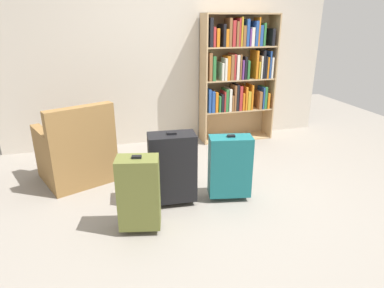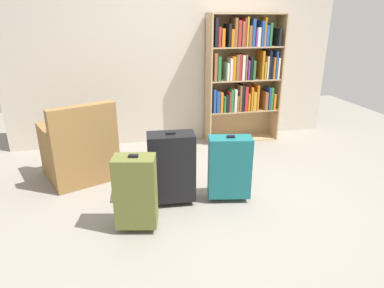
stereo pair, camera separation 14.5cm
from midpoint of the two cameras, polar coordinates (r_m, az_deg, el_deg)
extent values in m
plane|color=gray|center=(3.44, 4.38, -9.62)|extent=(8.20, 8.20, 0.00)
cube|color=beige|center=(4.85, -1.98, 15.60)|extent=(4.68, 0.10, 2.60)
cube|color=tan|center=(4.78, 3.71, 10.60)|extent=(0.02, 0.34, 1.79)
cube|color=tan|center=(5.16, 15.08, 10.71)|extent=(0.02, 0.34, 1.79)
cube|color=tan|center=(5.09, 8.95, 11.03)|extent=(1.06, 0.02, 1.79)
cube|color=tan|center=(5.17, 9.03, 1.00)|extent=(1.02, 0.32, 0.02)
cube|color=tan|center=(5.04, 9.32, 5.80)|extent=(1.02, 0.32, 0.02)
cube|color=tan|center=(4.94, 9.62, 10.83)|extent=(1.02, 0.32, 0.02)
cube|color=tan|center=(4.89, 9.94, 16.00)|extent=(1.02, 0.32, 0.02)
cube|color=tan|center=(4.87, 10.27, 21.02)|extent=(1.02, 0.32, 0.02)
cube|color=#264C99|center=(4.79, 4.50, 7.40)|extent=(0.04, 0.20, 0.33)
cube|color=#264C99|center=(4.82, 5.06, 7.27)|extent=(0.04, 0.22, 0.30)
cube|color=orange|center=(4.85, 5.56, 7.27)|extent=(0.04, 0.26, 0.29)
cube|color=#2D7238|center=(4.89, 6.04, 7.00)|extent=(0.03, 0.28, 0.23)
cube|color=black|center=(4.86, 6.62, 7.04)|extent=(0.03, 0.21, 0.25)
cube|color=#B22D2D|center=(4.87, 7.01, 7.28)|extent=(0.02, 0.21, 0.29)
cube|color=#2D7238|center=(4.88, 7.36, 7.46)|extent=(0.04, 0.22, 0.32)
cube|color=silver|center=(4.92, 7.86, 7.56)|extent=(0.04, 0.26, 0.32)
cube|color=brown|center=(4.94, 8.28, 7.04)|extent=(0.03, 0.25, 0.23)
cube|color=brown|center=(4.91, 8.79, 7.78)|extent=(0.03, 0.21, 0.37)
cube|color=black|center=(4.94, 9.11, 7.89)|extent=(0.03, 0.24, 0.38)
cube|color=#B22D2D|center=(4.94, 9.75, 7.70)|extent=(0.04, 0.19, 0.35)
cube|color=orange|center=(4.98, 10.14, 7.19)|extent=(0.03, 0.22, 0.25)
cube|color=orange|center=(5.01, 10.49, 7.77)|extent=(0.03, 0.28, 0.34)
cube|color=gold|center=(5.00, 11.13, 7.31)|extent=(0.04, 0.20, 0.27)
cube|color=orange|center=(5.04, 11.50, 7.88)|extent=(0.03, 0.26, 0.36)
cube|color=brown|center=(5.10, 12.87, 7.35)|extent=(0.04, 0.25, 0.26)
cube|color=#264C99|center=(5.10, 13.44, 7.64)|extent=(0.02, 0.22, 0.32)
cube|color=#2D7238|center=(5.12, 13.77, 7.68)|extent=(0.04, 0.23, 0.32)
cube|color=orange|center=(5.15, 14.24, 7.19)|extent=(0.03, 0.22, 0.23)
cube|color=brown|center=(4.73, 4.60, 13.02)|extent=(0.04, 0.26, 0.37)
cube|color=#2D7238|center=(4.76, 5.17, 12.77)|extent=(0.04, 0.28, 0.33)
cube|color=silver|center=(4.80, 6.61, 12.24)|extent=(0.03, 0.27, 0.24)
cube|color=silver|center=(4.78, 7.29, 12.54)|extent=(0.03, 0.19, 0.30)
cube|color=orange|center=(4.81, 7.68, 12.73)|extent=(0.04, 0.23, 0.32)
cube|color=brown|center=(4.81, 8.36, 12.81)|extent=(0.04, 0.19, 0.34)
cube|color=#B22D2D|center=(4.85, 8.63, 12.91)|extent=(0.02, 0.27, 0.35)
cube|color=silver|center=(4.87, 9.18, 12.83)|extent=(0.04, 0.26, 0.34)
cube|color=brown|center=(4.89, 9.58, 12.88)|extent=(0.02, 0.28, 0.34)
cube|color=#66337F|center=(4.89, 10.05, 12.40)|extent=(0.03, 0.24, 0.27)
cube|color=black|center=(4.89, 10.58, 12.61)|extent=(0.03, 0.20, 0.31)
cube|color=#2D7238|center=(4.92, 10.95, 12.35)|extent=(0.03, 0.24, 0.26)
cube|color=orange|center=(4.97, 12.38, 13.07)|extent=(0.03, 0.24, 0.39)
cube|color=gold|center=(5.00, 12.71, 12.23)|extent=(0.02, 0.26, 0.24)
cube|color=silver|center=(5.00, 13.17, 12.64)|extent=(0.02, 0.23, 0.32)
cube|color=black|center=(5.03, 13.41, 13.07)|extent=(0.03, 0.28, 0.39)
cube|color=black|center=(5.05, 13.77, 12.62)|extent=(0.02, 0.27, 0.31)
cube|color=orange|center=(5.04, 14.19, 12.51)|extent=(0.03, 0.23, 0.30)
cube|color=#264C99|center=(5.06, 14.53, 12.96)|extent=(0.02, 0.24, 0.38)
cube|color=silver|center=(5.10, 14.73, 12.51)|extent=(0.03, 0.29, 0.29)
cube|color=black|center=(4.67, 4.87, 18.41)|extent=(0.04, 0.20, 0.37)
cube|color=#B22D2D|center=(4.68, 5.38, 17.71)|extent=(0.03, 0.20, 0.26)
cube|color=orange|center=(4.69, 6.01, 17.58)|extent=(0.04, 0.19, 0.24)
cube|color=black|center=(4.75, 6.96, 17.90)|extent=(0.03, 0.26, 0.29)
cube|color=orange|center=(4.78, 7.37, 17.53)|extent=(0.04, 0.28, 0.23)
cube|color=brown|center=(4.76, 8.04, 18.31)|extent=(0.04, 0.23, 0.37)
cube|color=#B22D2D|center=(4.78, 8.65, 18.11)|extent=(0.04, 0.22, 0.34)
cube|color=brown|center=(4.80, 9.23, 18.02)|extent=(0.03, 0.23, 0.32)
cube|color=#B22D2D|center=(4.83, 9.50, 18.26)|extent=(0.02, 0.27, 0.36)
cube|color=gold|center=(4.83, 9.93, 18.32)|extent=(0.02, 0.23, 0.38)
cube|color=brown|center=(4.87, 10.24, 17.68)|extent=(0.04, 0.28, 0.27)
cube|color=#264C99|center=(4.86, 10.93, 18.12)|extent=(0.04, 0.23, 0.35)
cube|color=#66337F|center=(4.87, 11.37, 17.36)|extent=(0.02, 0.22, 0.23)
cube|color=silver|center=(4.88, 11.84, 17.44)|extent=(0.04, 0.20, 0.25)
cube|color=#264C99|center=(4.90, 12.48, 17.89)|extent=(0.04, 0.20, 0.33)
cube|color=orange|center=(4.90, 12.89, 18.13)|extent=(0.02, 0.19, 0.37)
cube|color=#264C99|center=(4.94, 13.14, 17.54)|extent=(0.04, 0.23, 0.27)
cube|color=#2D7238|center=(4.97, 13.59, 17.69)|extent=(0.03, 0.26, 0.30)
cube|color=black|center=(5.05, 14.97, 17.19)|extent=(0.04, 0.28, 0.23)
cube|color=olive|center=(4.05, -17.60, -2.55)|extent=(0.92, 0.92, 0.40)
cube|color=tan|center=(3.96, -17.97, 0.64)|extent=(0.68, 0.73, 0.08)
cube|color=olive|center=(3.63, -16.90, 2.47)|extent=(0.69, 0.38, 0.50)
cube|color=olive|center=(4.03, -14.05, 2.43)|extent=(0.36, 0.68, 0.22)
cube|color=olive|center=(3.87, -22.28, 0.71)|extent=(0.36, 0.68, 0.22)
cylinder|color=#1959A5|center=(3.97, -10.08, -4.76)|extent=(0.08, 0.08, 0.10)
torus|color=#1959A5|center=(3.97, -9.33, -4.64)|extent=(0.06, 0.01, 0.06)
cube|color=black|center=(3.23, -2.23, -3.92)|extent=(0.46, 0.27, 0.67)
cube|color=black|center=(3.10, -2.32, 1.89)|extent=(0.09, 0.05, 0.02)
cylinder|color=black|center=(3.39, -4.80, -9.63)|extent=(0.05, 0.05, 0.05)
cylinder|color=black|center=(3.42, 0.49, -9.26)|extent=(0.05, 0.05, 0.05)
cube|color=#19666B|center=(3.33, 7.64, -3.89)|extent=(0.45, 0.28, 0.61)
cube|color=black|center=(3.21, 7.91, 1.26)|extent=(0.08, 0.05, 0.02)
cylinder|color=black|center=(3.46, 4.98, -8.94)|extent=(0.06, 0.06, 0.05)
cylinder|color=black|center=(3.51, 9.75, -8.77)|extent=(0.06, 0.06, 0.05)
cube|color=brown|center=(2.87, -8.14, -8.01)|extent=(0.38, 0.28, 0.63)
cube|color=black|center=(2.73, -8.48, -2.03)|extent=(0.09, 0.06, 0.02)
cylinder|color=black|center=(3.06, -10.11, -13.53)|extent=(0.06, 0.06, 0.05)
cylinder|color=black|center=(3.03, -5.47, -13.66)|extent=(0.06, 0.06, 0.05)
camera|label=1|loc=(0.07, -88.76, 0.47)|focal=31.31mm
camera|label=2|loc=(0.07, 91.24, -0.47)|focal=31.31mm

